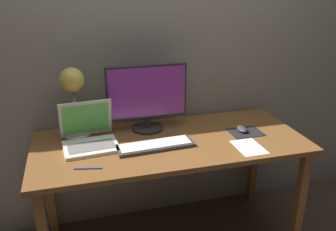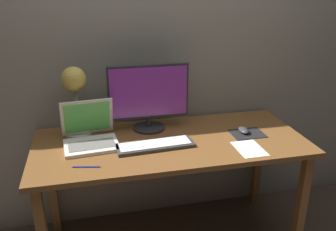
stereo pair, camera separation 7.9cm
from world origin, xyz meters
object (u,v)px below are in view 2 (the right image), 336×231
laptop (89,132)px  keyboard_main (155,145)px  mouse (244,130)px  pen (86,167)px  monitor (149,95)px  desk_lamp (74,87)px

laptop → keyboard_main: bearing=-22.5°
keyboard_main → mouse: size_ratio=4.67×
mouse → pen: bearing=-167.3°
laptop → mouse: (0.93, -0.08, -0.05)m
monitor → keyboard_main: 0.34m
desk_lamp → mouse: size_ratio=4.41×
desk_lamp → pen: desk_lamp is taller
monitor → desk_lamp: size_ratio=1.18×
keyboard_main → pen: 0.41m
desk_lamp → pen: size_ratio=3.02×
monitor → mouse: size_ratio=5.21×
keyboard_main → laptop: size_ratio=1.37×
pen → mouse: bearing=12.7°
keyboard_main → desk_lamp: (-0.42, 0.29, 0.29)m
mouse → pen: size_ratio=0.69×
desk_lamp → keyboard_main: bearing=-34.1°
mouse → pen: 0.98m
monitor → pen: 0.62m
laptop → desk_lamp: (-0.06, 0.14, 0.24)m
monitor → mouse: 0.63m
monitor → laptop: bearing=-162.0°
pen → laptop: bearing=84.7°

